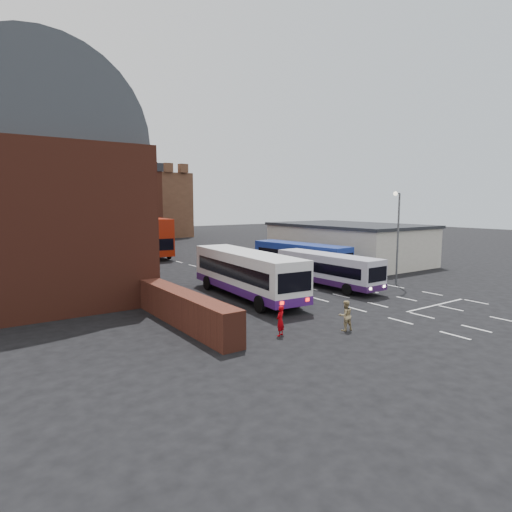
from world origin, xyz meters
TOP-DOWN VIEW (x-y plane):
  - ground at (0.00, 0.00)m, footprint 180.00×180.00m
  - railway_station at (-15.50, 21.00)m, footprint 12.00×28.00m
  - forecourt_wall at (-10.20, 2.00)m, footprint 1.20×10.00m
  - cream_building at (15.00, 14.00)m, footprint 10.40×16.40m
  - brick_terrace at (-6.00, 46.00)m, footprint 22.00×10.00m
  - castle_keep at (6.00, 66.00)m, footprint 22.00×22.00m
  - bus_white_outbound at (-3.69, 5.88)m, footprint 3.70×11.78m
  - bus_white_inbound at (3.48, 5.32)m, footprint 2.57×9.51m
  - bus_blue at (6.00, 11.39)m, footprint 3.41×10.39m
  - bus_red_double at (-0.85, 31.81)m, footprint 3.72×11.93m
  - street_lamp at (8.36, 2.68)m, footprint 1.40×0.73m
  - pedestrian_red at (-7.11, -2.27)m, footprint 0.65×0.56m
  - pedestrian_beige at (-3.83, -3.49)m, footprint 0.88×0.75m

SIDE VIEW (x-z plane):
  - ground at x=0.00m, z-range 0.00..0.00m
  - pedestrian_red at x=-7.11m, z-range 0.00..1.50m
  - pedestrian_beige at x=-3.83m, z-range 0.00..1.57m
  - forecourt_wall at x=-10.20m, z-range 0.00..1.80m
  - bus_white_inbound at x=3.48m, z-range 0.23..2.81m
  - bus_blue at x=6.00m, z-range 0.25..3.03m
  - bus_white_outbound at x=-3.69m, z-range 0.29..3.45m
  - cream_building at x=15.00m, z-range 0.03..4.28m
  - bus_red_double at x=-0.85m, z-range 0.15..4.85m
  - street_lamp at x=8.36m, z-range 0.76..8.12m
  - brick_terrace at x=-6.00m, z-range 0.00..11.00m
  - castle_keep at x=6.00m, z-range 0.00..12.00m
  - railway_station at x=-15.50m, z-range -0.36..15.64m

